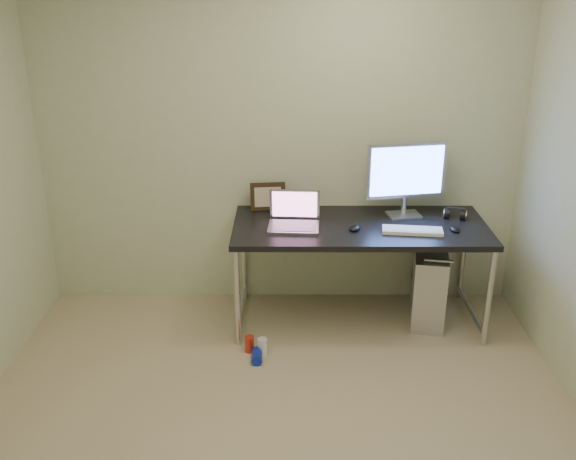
% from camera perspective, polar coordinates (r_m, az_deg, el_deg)
% --- Properties ---
extents(floor, '(3.50, 3.50, 0.00)m').
position_cam_1_polar(floor, '(3.65, -1.05, -18.69)').
color(floor, tan).
rests_on(floor, ground).
extents(wall_back, '(3.50, 0.02, 2.50)m').
position_cam_1_polar(wall_back, '(4.65, -0.73, 7.98)').
color(wall_back, beige).
rests_on(wall_back, ground).
extents(desk, '(1.76, 0.77, 0.75)m').
position_cam_1_polar(desk, '(4.49, 6.40, -0.36)').
color(desk, black).
rests_on(desk, ground).
extents(tower_computer, '(0.31, 0.55, 0.57)m').
position_cam_1_polar(tower_computer, '(4.77, 12.40, -4.76)').
color(tower_computer, silver).
rests_on(tower_computer, ground).
extents(cable_a, '(0.01, 0.16, 0.69)m').
position_cam_1_polar(cable_a, '(4.98, 11.26, -1.86)').
color(cable_a, black).
rests_on(cable_a, ground).
extents(cable_b, '(0.02, 0.11, 0.71)m').
position_cam_1_polar(cable_b, '(4.99, 12.30, -2.15)').
color(cable_b, black).
rests_on(cable_b, ground).
extents(can_red, '(0.07, 0.07, 0.11)m').
position_cam_1_polar(can_red, '(4.37, -3.44, -10.08)').
color(can_red, red).
rests_on(can_red, ground).
extents(can_white, '(0.09, 0.09, 0.12)m').
position_cam_1_polar(can_white, '(4.34, -2.29, -10.33)').
color(can_white, white).
rests_on(can_white, ground).
extents(can_blue, '(0.08, 0.13, 0.07)m').
position_cam_1_polar(can_blue, '(4.29, -2.79, -11.14)').
color(can_blue, '#1227B3').
rests_on(can_blue, ground).
extents(laptop, '(0.36, 0.30, 0.24)m').
position_cam_1_polar(laptop, '(4.40, 0.54, 1.06)').
color(laptop, '#B2B2B9').
rests_on(laptop, desk).
extents(monitor, '(0.57, 0.20, 0.54)m').
position_cam_1_polar(monitor, '(4.57, 10.49, 4.94)').
color(monitor, '#B2B2B9').
rests_on(monitor, desk).
extents(keyboard, '(0.41, 0.18, 0.02)m').
position_cam_1_polar(keyboard, '(4.38, 11.00, -0.05)').
color(keyboard, white).
rests_on(keyboard, desk).
extents(mouse_right, '(0.07, 0.11, 0.03)m').
position_cam_1_polar(mouse_right, '(4.47, 14.61, 0.14)').
color(mouse_right, black).
rests_on(mouse_right, desk).
extents(mouse_left, '(0.11, 0.14, 0.04)m').
position_cam_1_polar(mouse_left, '(4.37, 5.95, 0.31)').
color(mouse_left, black).
rests_on(mouse_left, desk).
extents(headphones, '(0.17, 0.10, 0.10)m').
position_cam_1_polar(headphones, '(4.70, 14.63, 1.35)').
color(headphones, black).
rests_on(headphones, desk).
extents(picture_frame, '(0.26, 0.10, 0.21)m').
position_cam_1_polar(picture_frame, '(4.69, -1.80, 3.00)').
color(picture_frame, black).
rests_on(picture_frame, desk).
extents(webcam, '(0.04, 0.03, 0.13)m').
position_cam_1_polar(webcam, '(4.63, 1.91, 2.66)').
color(webcam, silver).
rests_on(webcam, desk).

